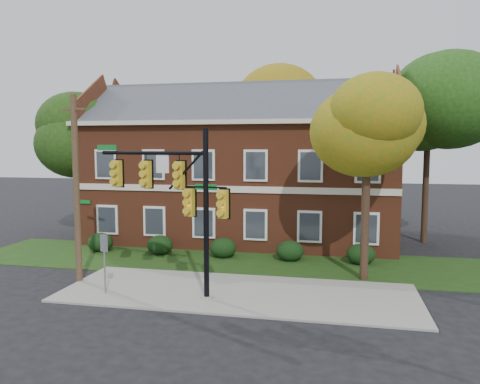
% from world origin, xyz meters
% --- Properties ---
extents(ground, '(120.00, 120.00, 0.00)m').
position_xyz_m(ground, '(0.00, 0.00, 0.00)').
color(ground, black).
rests_on(ground, ground).
extents(sidewalk, '(14.00, 5.00, 0.08)m').
position_xyz_m(sidewalk, '(0.00, 1.00, 0.04)').
color(sidewalk, gray).
rests_on(sidewalk, ground).
extents(grass_strip, '(30.00, 6.00, 0.04)m').
position_xyz_m(grass_strip, '(0.00, 6.00, 0.02)').
color(grass_strip, '#193811').
rests_on(grass_strip, ground).
extents(apartment_building, '(18.80, 8.80, 9.74)m').
position_xyz_m(apartment_building, '(-2.00, 11.95, 4.99)').
color(apartment_building, brown).
rests_on(apartment_building, ground).
extents(hedge_far_left, '(1.40, 1.26, 1.05)m').
position_xyz_m(hedge_far_left, '(-9.00, 6.70, 0.53)').
color(hedge_far_left, black).
rests_on(hedge_far_left, ground).
extents(hedge_left, '(1.40, 1.26, 1.05)m').
position_xyz_m(hedge_left, '(-5.50, 6.70, 0.53)').
color(hedge_left, black).
rests_on(hedge_left, ground).
extents(hedge_center, '(1.40, 1.26, 1.05)m').
position_xyz_m(hedge_center, '(-2.00, 6.70, 0.53)').
color(hedge_center, black).
rests_on(hedge_center, ground).
extents(hedge_right, '(1.40, 1.26, 1.05)m').
position_xyz_m(hedge_right, '(1.50, 6.70, 0.53)').
color(hedge_right, black).
rests_on(hedge_right, ground).
extents(hedge_far_right, '(1.40, 1.26, 1.05)m').
position_xyz_m(hedge_far_right, '(5.00, 6.70, 0.53)').
color(hedge_far_right, black).
rests_on(hedge_far_right, ground).
extents(tree_near_right, '(4.50, 4.25, 8.58)m').
position_xyz_m(tree_near_right, '(5.22, 3.87, 6.67)').
color(tree_near_right, black).
rests_on(tree_near_right, ground).
extents(tree_left_rear, '(5.40, 5.10, 8.88)m').
position_xyz_m(tree_left_rear, '(-11.73, 10.84, 6.68)').
color(tree_left_rear, black).
rests_on(tree_left_rear, ground).
extents(tree_right_rear, '(6.30, 5.95, 10.62)m').
position_xyz_m(tree_right_rear, '(9.31, 12.81, 8.12)').
color(tree_right_rear, black).
rests_on(tree_right_rear, ground).
extents(tree_far_rear, '(6.84, 6.46, 11.52)m').
position_xyz_m(tree_far_rear, '(-0.66, 19.79, 8.84)').
color(tree_far_rear, black).
rests_on(tree_far_rear, ground).
extents(traffic_signal, '(5.75, 1.21, 6.50)m').
position_xyz_m(traffic_signal, '(-2.15, 0.25, 4.03)').
color(traffic_signal, gray).
rests_on(traffic_signal, ground).
extents(utility_pole, '(1.23, 0.36, 7.98)m').
position_xyz_m(utility_pole, '(-7.00, 1.16, 4.05)').
color(utility_pole, '#442D1F').
rests_on(utility_pole, ground).
extents(sign_post, '(0.35, 0.13, 2.42)m').
position_xyz_m(sign_post, '(-5.05, -0.24, 1.64)').
color(sign_post, slate).
rests_on(sign_post, ground).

